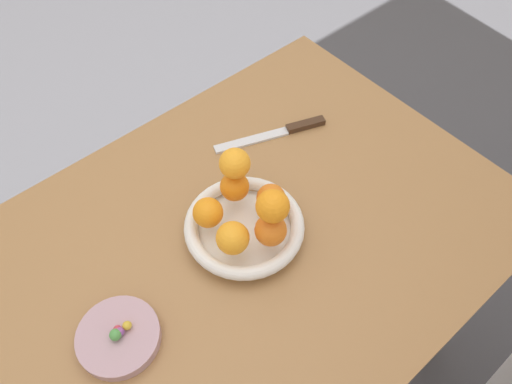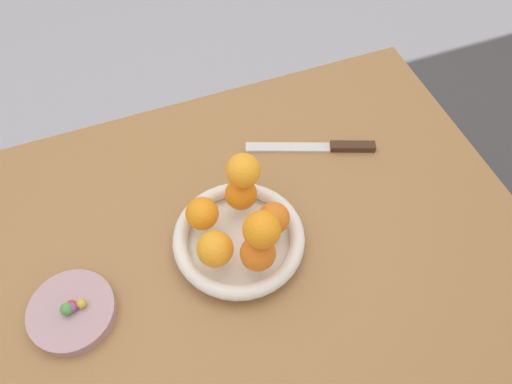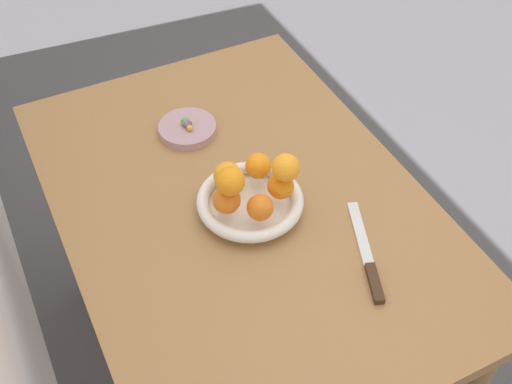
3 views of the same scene
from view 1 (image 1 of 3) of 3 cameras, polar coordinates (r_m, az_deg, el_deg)
The scene contains 16 objects.
ground_plane at distance 1.64m, azimuth -1.54°, elevation -19.30°, with size 6.00×6.00×0.00m, color #4C4C51.
dining_table at distance 1.03m, azimuth -2.33°, elevation -8.49°, with size 1.10×0.76×0.74m.
fruit_bowl at distance 0.95m, azimuth -1.35°, elevation -4.02°, with size 0.23×0.23×0.04m.
candy_dish at distance 0.89m, azimuth -15.42°, elevation -15.68°, with size 0.14×0.14×0.02m, color #B28C99.
orange_0 at distance 0.95m, azimuth -2.46°, elevation 0.62°, with size 0.06×0.06×0.06m, color orange.
orange_1 at distance 0.91m, azimuth -5.51°, elevation -2.35°, with size 0.06×0.06×0.06m, color orange.
orange_2 at distance 0.88m, azimuth -2.68°, elevation -5.27°, with size 0.06×0.06×0.06m, color orange.
orange_3 at distance 0.89m, azimuth 1.69°, elevation -4.37°, with size 0.06×0.06×0.06m, color orange.
orange_4 at distance 0.93m, azimuth 1.70°, elevation -0.69°, with size 0.06×0.06×0.06m, color orange.
orange_5 at distance 0.91m, azimuth -2.45°, elevation 3.28°, with size 0.06×0.06×0.06m, color orange.
orange_6 at distance 0.85m, azimuth 1.92°, elevation -1.63°, with size 0.06×0.06×0.06m, color orange.
candy_ball_0 at distance 0.88m, azimuth -15.32°, elevation -15.15°, with size 0.02×0.02×0.02m, color #8C4C99.
candy_ball_1 at distance 0.88m, azimuth -14.52°, elevation -14.56°, with size 0.02×0.02×0.02m, color gold.
candy_ball_2 at distance 0.88m, azimuth -15.54°, elevation -14.91°, with size 0.01×0.01×0.01m, color #C6384C.
candy_ball_3 at distance 0.87m, azimuth -15.77°, elevation -15.43°, with size 0.02×0.02×0.02m, color #4C9947.
knife at distance 1.13m, azimuth 2.80°, elevation 6.87°, with size 0.25×0.11×0.01m.
Camera 1 is at (0.28, 0.40, 1.56)m, focal length 35.00 mm.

